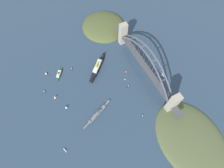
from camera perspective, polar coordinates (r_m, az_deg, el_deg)
ground_plane at (r=401.52m, az=10.20°, el=3.96°), size 1400.00×1400.00×0.00m
harbor_arch_bridge at (r=376.68m, az=10.92°, el=6.40°), size 259.72×17.39×71.81m
headland_west_shore at (r=371.88m, az=24.97°, el=-16.37°), size 157.87×120.38×18.72m
headland_east_shore at (r=487.41m, az=-2.48°, el=18.46°), size 120.47×114.65×30.26m
ocean_liner at (r=397.25m, az=-4.81°, el=5.67°), size 61.41×62.70×18.59m
naval_cruiser at (r=350.73m, az=-4.89°, el=-9.79°), size 33.45×71.31×16.69m
harbor_ferry_steamer at (r=407.44m, az=-17.17°, el=3.18°), size 30.66×24.13×8.07m
seaplane_taxiing_near_bridge at (r=404.67m, az=16.34°, el=2.88°), size 12.07×8.41×4.93m
small_boat_0 at (r=398.08m, az=-21.56°, el=-2.31°), size 9.19×4.91×2.27m
small_boat_1 at (r=355.70m, az=10.09°, el=-10.33°), size 6.76×4.26×2.15m
small_boat_2 at (r=409.82m, az=-13.24°, el=4.98°), size 9.17×1.86×2.51m
small_boat_3 at (r=365.15m, az=-14.96°, el=-7.42°), size 9.08×5.30×8.43m
small_boat_4 at (r=377.94m, az=5.41°, el=-0.67°), size 3.66×9.89×2.11m
small_boat_5 at (r=380.63m, az=-18.40°, el=-4.13°), size 6.71×8.12×8.68m
small_boat_6 at (r=395.66m, az=4.69°, el=4.01°), size 3.49×8.39×2.07m
small_boat_7 at (r=347.04m, az=-15.30°, el=-20.41°), size 9.23×3.81×2.61m
small_boat_8 at (r=385.27m, az=4.22°, el=1.52°), size 4.64×8.88×2.03m
small_boat_9 at (r=416.93m, az=-21.07°, el=3.35°), size 7.49×6.78×7.61m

